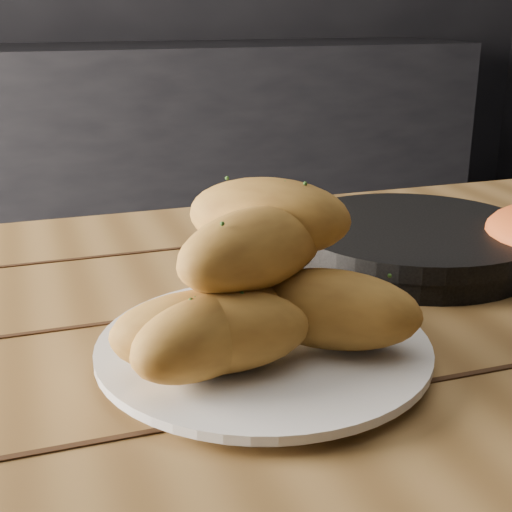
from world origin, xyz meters
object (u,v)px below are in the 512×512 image
(table, at_px, (435,404))
(plate, at_px, (263,350))
(bread_rolls, at_px, (253,287))
(skillet, at_px, (414,241))

(table, distance_m, plate, 0.22)
(table, height_order, bread_rolls, bread_rolls)
(plate, bearing_deg, skillet, 36.06)
(plate, height_order, bread_rolls, bread_rolls)
(table, relative_size, plate, 5.00)
(plate, height_order, skillet, skillet)
(table, xyz_separation_m, bread_rolls, (-0.20, -0.02, 0.17))
(plate, distance_m, skillet, 0.32)
(table, bearing_deg, skillet, 68.83)
(table, distance_m, skillet, 0.22)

